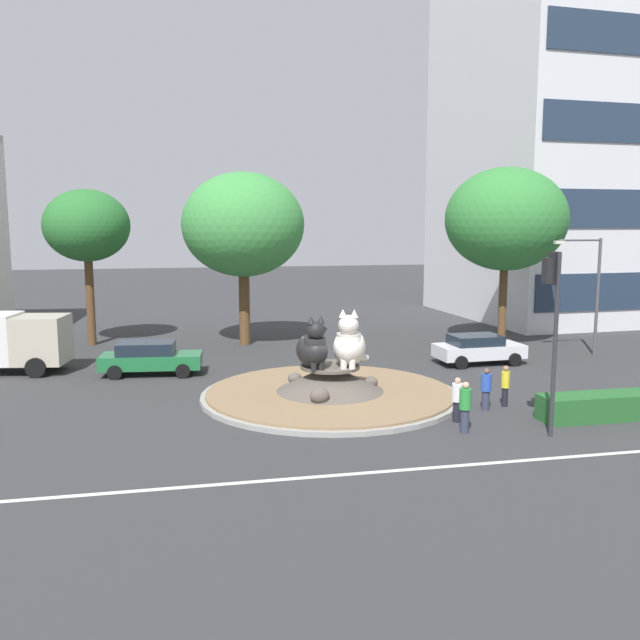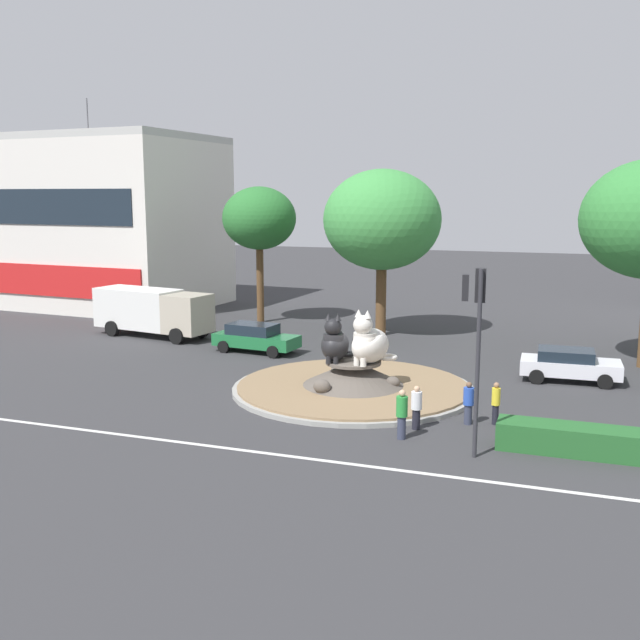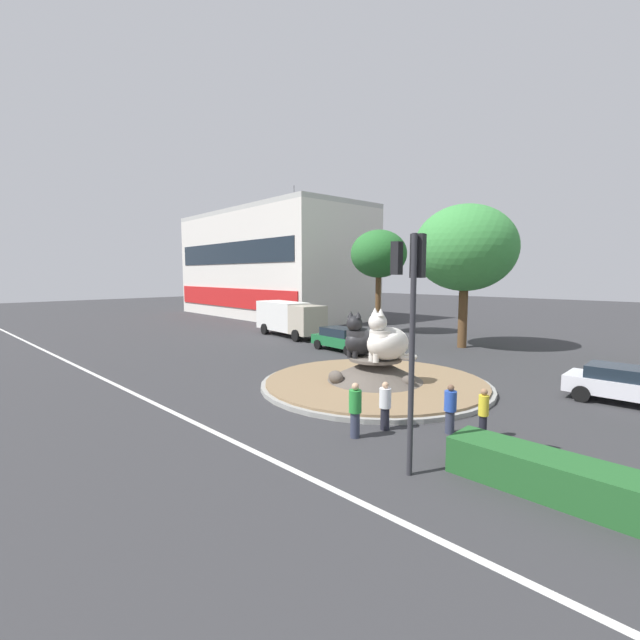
# 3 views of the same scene
# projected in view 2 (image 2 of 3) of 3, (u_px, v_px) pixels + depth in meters

# --- Properties ---
(ground_plane) EXTENTS (160.00, 160.00, 0.00)m
(ground_plane) POSITION_uv_depth(u_px,v_px,m) (353.00, 391.00, 30.70)
(ground_plane) COLOR #333335
(lane_centreline) EXTENTS (112.00, 0.20, 0.01)m
(lane_centreline) POSITION_uv_depth(u_px,v_px,m) (278.00, 455.00, 23.15)
(lane_centreline) COLOR silver
(lane_centreline) RESTS_ON ground
(roundabout_island) EXTENTS (10.16, 10.16, 1.30)m
(roundabout_island) POSITION_uv_depth(u_px,v_px,m) (353.00, 381.00, 30.62)
(roundabout_island) COLOR gray
(roundabout_island) RESTS_ON ground
(cat_statue_black) EXTENTS (1.38, 2.14, 2.07)m
(cat_statue_black) POSITION_uv_depth(u_px,v_px,m) (335.00, 343.00, 30.36)
(cat_statue_black) COLOR black
(cat_statue_black) RESTS_ON roundabout_island
(cat_statue_white) EXTENTS (2.05, 2.37, 2.29)m
(cat_statue_white) POSITION_uv_depth(u_px,v_px,m) (369.00, 343.00, 29.89)
(cat_statue_white) COLOR silver
(cat_statue_white) RESTS_ON roundabout_island
(traffic_light_mast) EXTENTS (0.71, 0.61, 5.94)m
(traffic_light_mast) POSITION_uv_depth(u_px,v_px,m) (477.00, 322.00, 22.31)
(traffic_light_mast) COLOR #2D2D33
(traffic_light_mast) RESTS_ON ground
(shophouse_block) EXTENTS (26.23, 12.85, 15.37)m
(shophouse_block) POSITION_uv_depth(u_px,v_px,m) (53.00, 221.00, 55.99)
(shophouse_block) COLOR silver
(shophouse_block) RESTS_ON ground
(clipped_hedge_strip) EXTENTS (4.95, 1.20, 0.90)m
(clipped_hedge_strip) POSITION_uv_depth(u_px,v_px,m) (577.00, 440.00, 23.18)
(clipped_hedge_strip) COLOR #235B28
(clipped_hedge_strip) RESTS_ON ground
(broadleaf_tree_behind_island) EXTENTS (4.68, 4.68, 8.68)m
(broadleaf_tree_behind_island) POSITION_uv_depth(u_px,v_px,m) (259.00, 219.00, 46.15)
(broadleaf_tree_behind_island) COLOR brown
(broadleaf_tree_behind_island) RESTS_ON ground
(second_tree_near_tower) EXTENTS (6.77, 6.77, 9.62)m
(second_tree_near_tower) POSITION_uv_depth(u_px,v_px,m) (382.00, 220.00, 41.78)
(second_tree_near_tower) COLOR brown
(second_tree_near_tower) RESTS_ON ground
(pedestrian_yellow_shirt) EXTENTS (0.31, 0.31, 1.55)m
(pedestrian_yellow_shirt) POSITION_uv_depth(u_px,v_px,m) (496.00, 402.00, 26.08)
(pedestrian_yellow_shirt) COLOR black
(pedestrian_yellow_shirt) RESTS_ON ground
(pedestrian_white_shirt) EXTENTS (0.38, 0.38, 1.57)m
(pedestrian_white_shirt) POSITION_uv_depth(u_px,v_px,m) (416.00, 407.00, 25.55)
(pedestrian_white_shirt) COLOR black
(pedestrian_white_shirt) RESTS_ON ground
(pedestrian_green_shirt) EXTENTS (0.39, 0.39, 1.71)m
(pedestrian_green_shirt) POSITION_uv_depth(u_px,v_px,m) (402.00, 413.00, 24.51)
(pedestrian_green_shirt) COLOR #33384C
(pedestrian_green_shirt) RESTS_ON ground
(pedestrian_blue_shirt) EXTENTS (0.38, 0.38, 1.56)m
(pedestrian_blue_shirt) POSITION_uv_depth(u_px,v_px,m) (468.00, 402.00, 26.10)
(pedestrian_blue_shirt) COLOR #33384C
(pedestrian_blue_shirt) RESTS_ON ground
(sedan_on_far_lane) EXTENTS (4.31, 2.23, 1.43)m
(sedan_on_far_lane) POSITION_uv_depth(u_px,v_px,m) (569.00, 364.00, 32.19)
(sedan_on_far_lane) COLOR silver
(sedan_on_far_lane) RESTS_ON ground
(hatchback_near_shophouse) EXTENTS (4.63, 2.32, 1.50)m
(hatchback_near_shophouse) POSITION_uv_depth(u_px,v_px,m) (255.00, 337.00, 38.15)
(hatchback_near_shophouse) COLOR #1E6B38
(hatchback_near_shophouse) RESTS_ON ground
(delivery_box_truck) EXTENTS (7.58, 3.40, 2.74)m
(delivery_box_truck) POSITION_uv_depth(u_px,v_px,m) (153.00, 310.00, 42.28)
(delivery_box_truck) COLOR #B7AD99
(delivery_box_truck) RESTS_ON ground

